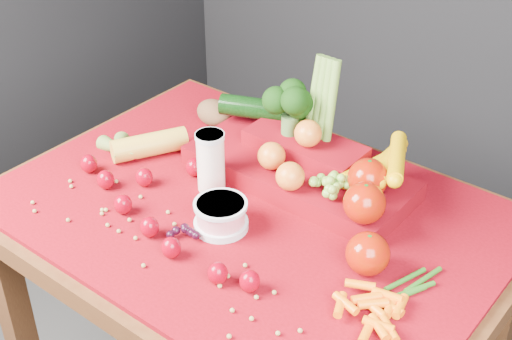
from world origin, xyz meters
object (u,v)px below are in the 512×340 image
Objects in this scene: milk_glass at (211,160)px; yogurt_bowl at (221,214)px; produce_mound at (314,164)px; table at (250,247)px.

yogurt_bowl is (0.11, -0.10, -0.04)m from milk_glass.
produce_mound reaches higher than yogurt_bowl.
produce_mound is at bearing 75.59° from yogurt_bowl.
yogurt_bowl is (-0.01, -0.09, 0.14)m from table.
yogurt_bowl is at bearing -93.54° from table.
yogurt_bowl is 0.25m from produce_mound.
yogurt_bowl is at bearing -104.41° from produce_mound.
table is at bearing -3.03° from milk_glass.
milk_glass is at bearing -139.54° from produce_mound.
table is 0.22m from milk_glass.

